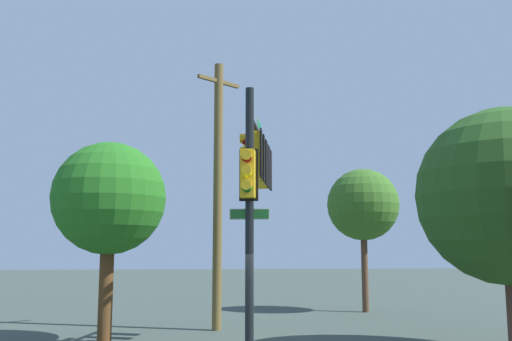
% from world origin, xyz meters
% --- Properties ---
extents(signal_pole_assembly, '(4.72, 1.48, 6.43)m').
position_xyz_m(signal_pole_assembly, '(1.46, -0.28, 4.57)').
color(signal_pole_assembly, black).
rests_on(signal_pole_assembly, ground_plane).
extents(utility_pole, '(1.23, 1.47, 8.94)m').
position_xyz_m(utility_pole, '(5.74, 0.57, 4.59)').
color(utility_pole, brown).
rests_on(utility_pole, ground_plane).
extents(tree_near, '(4.61, 4.61, 6.30)m').
position_xyz_m(tree_near, '(0.80, -6.76, 3.98)').
color(tree_near, '#52362B').
rests_on(tree_near, ground_plane).
extents(tree_mid, '(3.06, 3.06, 6.03)m').
position_xyz_m(tree_mid, '(10.39, -5.79, 4.47)').
color(tree_mid, '#533625').
rests_on(tree_mid, ground_plane).
extents(tree_far, '(3.26, 3.26, 5.71)m').
position_xyz_m(tree_far, '(3.56, 3.78, 4.05)').
color(tree_far, '#523419').
rests_on(tree_far, ground_plane).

